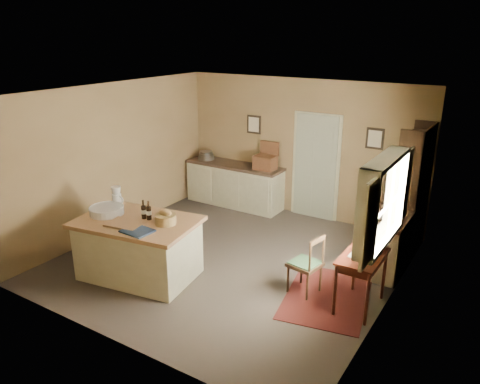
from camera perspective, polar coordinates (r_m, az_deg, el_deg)
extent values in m
plane|color=#4B4139|center=(7.70, -1.09, -8.28)|extent=(5.00, 5.00, 0.00)
cube|color=#91744E|center=(9.30, 7.36, 5.30)|extent=(5.00, 0.10, 2.70)
cube|color=#91744E|center=(5.41, -15.91, -5.57)|extent=(5.00, 0.10, 2.70)
cube|color=#91744E|center=(8.76, -15.00, 3.94)|extent=(0.10, 5.00, 2.70)
cube|color=#91744E|center=(6.25, 18.41, -2.46)|extent=(0.10, 5.00, 2.70)
plane|color=silver|center=(6.89, -1.24, 12.08)|extent=(5.00, 5.00, 0.00)
cube|color=#A1A78D|center=(9.21, 9.18, 3.18)|extent=(0.97, 0.06, 2.11)
cube|color=black|center=(9.68, 1.72, 8.23)|extent=(0.32, 0.02, 0.38)
cube|color=beige|center=(9.66, 1.68, 8.22)|extent=(0.24, 0.01, 0.30)
cube|color=black|center=(8.70, 16.12, 6.26)|extent=(0.32, 0.02, 0.38)
cube|color=beige|center=(8.69, 16.10, 6.25)|extent=(0.24, 0.01, 0.30)
cube|color=beige|center=(6.22, 16.51, -5.67)|extent=(0.25, 1.32, 0.06)
cube|color=beige|center=(5.87, 17.47, 3.79)|extent=(0.25, 1.32, 0.06)
cube|color=white|center=(6.00, 18.08, -1.28)|extent=(0.01, 1.20, 1.00)
cube|color=beige|center=(5.26, 15.40, -3.87)|extent=(0.04, 0.35, 1.00)
cube|color=beige|center=(6.76, 19.58, 0.84)|extent=(0.04, 0.35, 1.00)
cube|color=beige|center=(7.22, -12.22, -6.93)|extent=(1.77, 1.26, 0.85)
cube|color=#9E7142|center=(7.04, -12.48, -3.59)|extent=(1.91, 1.40, 0.06)
cylinder|color=white|center=(7.35, -15.94, -2.20)|extent=(0.51, 0.51, 0.11)
cube|color=#9E7142|center=(6.89, -13.81, -3.81)|extent=(0.56, 0.43, 0.03)
cube|color=black|center=(6.62, -12.40, -4.67)|extent=(0.42, 0.35, 0.02)
cylinder|color=olive|center=(6.79, -9.06, -3.31)|extent=(0.31, 0.31, 0.14)
cylinder|color=black|center=(7.01, -11.68, -2.09)|extent=(0.07, 0.07, 0.29)
cylinder|color=black|center=(6.96, -11.07, -2.21)|extent=(0.07, 0.07, 0.29)
cube|color=beige|center=(9.92, -0.67, 0.78)|extent=(2.09, 0.57, 0.85)
cube|color=#332319|center=(9.79, -0.68, 3.29)|extent=(2.13, 0.60, 0.05)
cube|color=#532E1A|center=(9.38, 3.08, 3.60)|extent=(0.42, 0.31, 0.28)
cylinder|color=#59544F|center=(10.16, -4.16, 4.50)|extent=(0.36, 0.36, 0.18)
cube|color=#43100E|center=(6.84, 10.54, -12.40)|extent=(1.39, 1.78, 0.01)
cube|color=#37130B|center=(6.36, 14.73, -7.61)|extent=(0.50, 0.82, 0.03)
cube|color=#37130B|center=(6.39, 14.68, -8.17)|extent=(0.44, 0.76, 0.10)
cube|color=silver|center=(6.37, 14.32, -7.37)|extent=(0.22, 0.30, 0.01)
cylinder|color=black|center=(6.52, 16.23, -6.68)|extent=(0.05, 0.05, 0.05)
cylinder|color=#37130B|center=(6.29, 11.50, -11.71)|extent=(0.04, 0.04, 0.72)
cylinder|color=#37130B|center=(6.18, 15.22, -12.61)|extent=(0.04, 0.04, 0.72)
cylinder|color=#37130B|center=(6.91, 13.75, -8.92)|extent=(0.04, 0.04, 0.72)
cylinder|color=#37130B|center=(6.81, 17.14, -9.68)|extent=(0.04, 0.04, 0.72)
cube|color=beige|center=(7.57, 17.42, -6.16)|extent=(0.55, 1.00, 0.85)
cube|color=#332319|center=(7.40, 17.76, -3.00)|extent=(0.58, 1.04, 0.05)
cylinder|color=silver|center=(7.24, 17.28, -2.83)|extent=(0.24, 0.24, 0.09)
cube|color=#301F12|center=(7.67, 19.49, -0.79)|extent=(0.37, 0.04, 2.15)
cube|color=#301F12|center=(8.54, 20.95, 1.01)|extent=(0.37, 0.04, 2.15)
cube|color=#301F12|center=(8.08, 21.45, -0.05)|extent=(0.02, 0.97, 2.15)
cube|color=#301F12|center=(8.47, 19.48, -6.39)|extent=(0.37, 0.93, 0.03)
cube|color=#301F12|center=(8.27, 19.88, -3.01)|extent=(0.37, 0.93, 0.03)
cube|color=#301F12|center=(8.09, 20.30, 0.52)|extent=(0.37, 0.93, 0.03)
cube|color=#301F12|center=(7.97, 20.66, 3.45)|extent=(0.37, 0.93, 0.03)
cube|color=#301F12|center=(7.88, 21.02, 6.46)|extent=(0.37, 0.93, 0.03)
cylinder|color=white|center=(8.07, 20.35, 0.92)|extent=(0.12, 0.12, 0.11)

